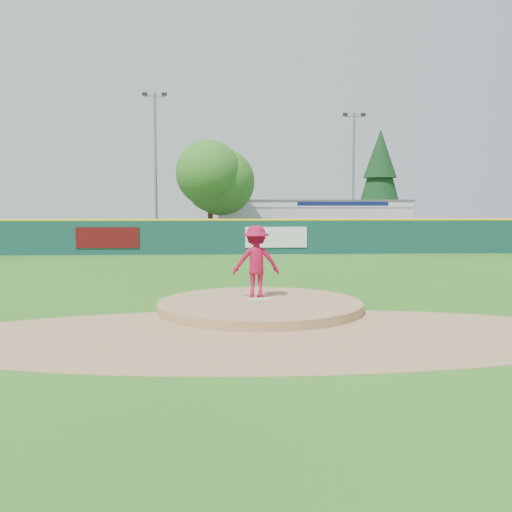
{
  "coord_description": "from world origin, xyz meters",
  "views": [
    {
      "loc": [
        -0.9,
        -15.15,
        2.8
      ],
      "look_at": [
        0.0,
        2.0,
        1.3
      ],
      "focal_mm": 40.0,
      "sensor_mm": 36.0,
      "label": 1
    }
  ],
  "objects": [
    {
      "name": "pitcher",
      "position": [
        -0.07,
        0.64,
        1.26
      ],
      "size": [
        1.34,
        0.82,
        2.01
      ],
      "primitive_type": "imported",
      "rotation": [
        0.0,
        0.0,
        3.2
      ],
      "color": "#A80E37",
      "rests_on": "pitchers_mound"
    },
    {
      "name": "ground",
      "position": [
        0.0,
        0.0,
        0.0
      ],
      "size": [
        120.0,
        120.0,
        0.0
      ],
      "primitive_type": "plane",
      "color": "#286B19",
      "rests_on": "ground"
    },
    {
      "name": "parking_lot",
      "position": [
        0.0,
        27.0,
        0.01
      ],
      "size": [
        44.0,
        16.0,
        0.02
      ],
      "primitive_type": "cube",
      "color": "#38383A",
      "rests_on": "ground"
    },
    {
      "name": "playground_slide",
      "position": [
        -11.42,
        22.19,
        0.86
      ],
      "size": [
        1.09,
        3.07,
        1.69
      ],
      "color": "blue",
      "rests_on": "ground"
    },
    {
      "name": "fence_banners",
      "position": [
        -2.85,
        17.92,
        1.0
      ],
      "size": [
        13.32,
        0.04,
        1.2
      ],
      "color": "#550C0C",
      "rests_on": "ground"
    },
    {
      "name": "light_pole_right",
      "position": [
        9.0,
        29.0,
        5.54
      ],
      "size": [
        1.75,
        0.25,
        10.0
      ],
      "color": "gray",
      "rests_on": "ground"
    },
    {
      "name": "conifer_tree",
      "position": [
        13.0,
        36.0,
        5.54
      ],
      "size": [
        4.4,
        4.4,
        9.5
      ],
      "color": "#382314",
      "rests_on": "ground"
    },
    {
      "name": "outfield_fence",
      "position": [
        0.0,
        18.0,
        1.09
      ],
      "size": [
        40.0,
        0.14,
        2.07
      ],
      "color": "#123D39",
      "rests_on": "ground"
    },
    {
      "name": "deciduous_tree",
      "position": [
        -2.0,
        25.0,
        4.55
      ],
      "size": [
        5.6,
        5.6,
        7.36
      ],
      "color": "#382314",
      "rests_on": "ground"
    },
    {
      "name": "pitchers_mound",
      "position": [
        0.0,
        0.0,
        0.0
      ],
      "size": [
        5.5,
        5.5,
        0.5
      ],
      "primitive_type": "cylinder",
      "color": "#9E774C",
      "rests_on": "ground"
    },
    {
      "name": "infield_dirt_arc",
      "position": [
        0.0,
        -3.0,
        0.01
      ],
      "size": [
        15.4,
        15.4,
        0.01
      ],
      "primitive_type": "cylinder",
      "color": "#9E774C",
      "rests_on": "ground"
    },
    {
      "name": "light_pole_left",
      "position": [
        -6.0,
        27.0,
        6.05
      ],
      "size": [
        1.75,
        0.25,
        11.0
      ],
      "color": "gray",
      "rests_on": "ground"
    },
    {
      "name": "pool_building_grp",
      "position": [
        6.0,
        31.99,
        1.66
      ],
      "size": [
        15.2,
        8.2,
        3.31
      ],
      "color": "silver",
      "rests_on": "ground"
    },
    {
      "name": "van",
      "position": [
        -4.66,
        21.55,
        0.8
      ],
      "size": [
        5.99,
        3.49,
        1.57
      ],
      "primitive_type": "imported",
      "rotation": [
        0.0,
        0.0,
        1.41
      ],
      "color": "white",
      "rests_on": "parking_lot"
    },
    {
      "name": "pitching_rubber",
      "position": [
        0.0,
        0.3,
        0.27
      ],
      "size": [
        0.6,
        0.15,
        0.04
      ],
      "primitive_type": "cube",
      "color": "white",
      "rests_on": "pitchers_mound"
    }
  ]
}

